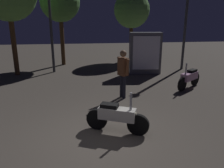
# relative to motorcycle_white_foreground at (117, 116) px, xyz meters

# --- Properties ---
(ground_plane) EXTENTS (40.00, 40.00, 0.00)m
(ground_plane) POSITION_rel_motorcycle_white_foreground_xyz_m (-0.46, -0.37, -0.44)
(ground_plane) COLOR #4C443D
(motorcycle_white_foreground) EXTENTS (1.56, 0.77, 1.11)m
(motorcycle_white_foreground) POSITION_rel_motorcycle_white_foreground_xyz_m (0.00, 0.00, 0.00)
(motorcycle_white_foreground) COLOR black
(motorcycle_white_foreground) RESTS_ON ground_plane
(motorcycle_pink_parked_left) EXTENTS (1.38, 1.08, 1.11)m
(motorcycle_pink_parked_left) POSITION_rel_motorcycle_white_foreground_xyz_m (3.52, 3.31, 0.00)
(motorcycle_pink_parked_left) COLOR black
(motorcycle_pink_parked_left) RESTS_ON ground_plane
(person_rider_beside) EXTENTS (0.38, 0.64, 1.75)m
(person_rider_beside) POSITION_rel_motorcycle_white_foreground_xyz_m (0.59, 2.51, 0.61)
(person_rider_beside) COLOR black
(person_rider_beside) RESTS_ON ground_plane
(streetlamp_near) EXTENTS (0.36, 0.36, 4.43)m
(streetlamp_near) POSITION_rel_motorcycle_white_foreground_xyz_m (-2.37, 6.91, 2.42)
(streetlamp_near) COLOR #38383D
(streetlamp_near) RESTS_ON ground_plane
(streetlamp_far) EXTENTS (0.36, 0.36, 5.04)m
(streetlamp_far) POSITION_rel_motorcycle_white_foreground_xyz_m (4.72, 6.73, 2.76)
(streetlamp_far) COLOR #38383D
(streetlamp_far) RESTS_ON ground_plane
(tree_center_bg) EXTENTS (2.33, 2.33, 4.42)m
(tree_center_bg) POSITION_rel_motorcycle_white_foreground_xyz_m (2.46, 10.03, 2.79)
(tree_center_bg) COLOR #4C331E
(tree_center_bg) RESTS_ON ground_plane
(tree_right_bg) EXTENTS (2.27, 2.27, 4.80)m
(tree_right_bg) POSITION_rel_motorcycle_white_foreground_xyz_m (-2.01, 8.79, 3.19)
(tree_right_bg) COLOR #4C331E
(tree_right_bg) RESTS_ON ground_plane
(kiosk_billboard) EXTENTS (1.64, 0.67, 2.10)m
(kiosk_billboard) POSITION_rel_motorcycle_white_foreground_xyz_m (2.36, 6.02, 0.61)
(kiosk_billboard) COLOR #595960
(kiosk_billboard) RESTS_ON ground_plane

